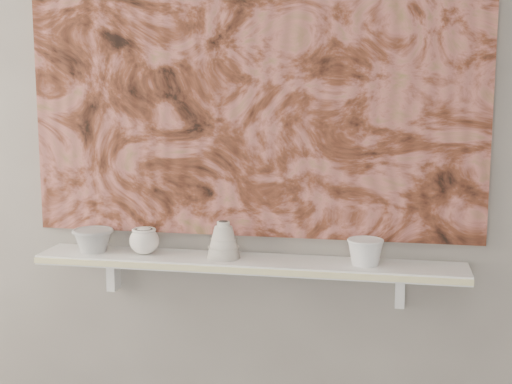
% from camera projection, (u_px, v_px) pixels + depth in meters
% --- Properties ---
extents(wall_back, '(3.60, 0.00, 3.60)m').
position_uv_depth(wall_back, '(253.00, 127.00, 2.34)').
color(wall_back, slate).
rests_on(wall_back, floor).
extents(shelf, '(1.40, 0.18, 0.03)m').
position_uv_depth(shelf, '(247.00, 263.00, 2.31)').
color(shelf, white).
rests_on(shelf, wall_back).
extents(shelf_stripe, '(1.40, 0.01, 0.02)m').
position_uv_depth(shelf_stripe, '(241.00, 271.00, 2.22)').
color(shelf_stripe, beige).
rests_on(shelf_stripe, shelf).
extents(bracket_left, '(0.03, 0.06, 0.12)m').
position_uv_depth(bracket_left, '(113.00, 273.00, 2.48)').
color(bracket_left, white).
rests_on(bracket_left, wall_back).
extents(bracket_right, '(0.03, 0.06, 0.12)m').
position_uv_depth(bracket_right, '(400.00, 288.00, 2.30)').
color(bracket_right, white).
rests_on(bracket_right, wall_back).
extents(painting, '(1.50, 0.02, 1.10)m').
position_uv_depth(painting, '(252.00, 69.00, 2.29)').
color(painting, brown).
rests_on(painting, wall_back).
extents(house_motif, '(0.09, 0.00, 0.08)m').
position_uv_depth(house_motif, '(391.00, 167.00, 2.25)').
color(house_motif, black).
rests_on(house_motif, painting).
extents(bowl_grey, '(0.18, 0.18, 0.08)m').
position_uv_depth(bowl_grey, '(93.00, 240.00, 2.40)').
color(bowl_grey, gray).
rests_on(bowl_grey, shelf).
extents(cup_cream, '(0.12, 0.12, 0.09)m').
position_uv_depth(cup_cream, '(144.00, 241.00, 2.37)').
color(cup_cream, silver).
rests_on(cup_cream, shelf).
extents(bell_vessel, '(0.13, 0.13, 0.12)m').
position_uv_depth(bell_vessel, '(223.00, 240.00, 2.32)').
color(bell_vessel, beige).
rests_on(bell_vessel, shelf).
extents(bowl_white, '(0.14, 0.14, 0.08)m').
position_uv_depth(bowl_white, '(365.00, 252.00, 2.24)').
color(bowl_white, white).
rests_on(bowl_white, shelf).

